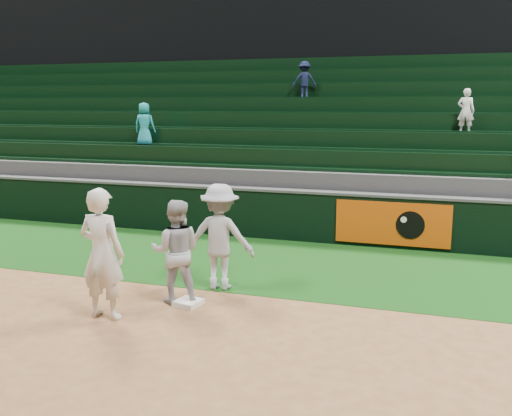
{
  "coord_description": "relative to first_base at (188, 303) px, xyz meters",
  "views": [
    {
      "loc": [
        4.03,
        -8.15,
        3.32
      ],
      "look_at": [
        0.58,
        2.3,
        1.3
      ],
      "focal_mm": 40.0,
      "sensor_mm": 36.0,
      "label": 1
    }
  ],
  "objects": [
    {
      "name": "first_base",
      "position": [
        0.0,
        0.0,
        0.0
      ],
      "size": [
        0.46,
        0.46,
        0.09
      ],
      "primitive_type": "cube",
      "rotation": [
        0.0,
        0.0,
        -0.19
      ],
      "color": "white",
      "rests_on": "ground"
    },
    {
      "name": "ground",
      "position": [
        -0.11,
        -0.1,
        -0.04
      ],
      "size": [
        70.0,
        70.0,
        0.0
      ],
      "primitive_type": "plane",
      "color": "brown",
      "rests_on": "ground"
    },
    {
      "name": "upper_deck",
      "position": [
        -0.11,
        17.35,
        5.96
      ],
      "size": [
        40.0,
        12.0,
        12.0
      ],
      "primitive_type": "cube",
      "color": "black",
      "rests_on": "ground"
    },
    {
      "name": "baserunner",
      "position": [
        -0.26,
        0.11,
        0.83
      ],
      "size": [
        1.02,
        0.9,
        1.76
      ],
      "primitive_type": "imported",
      "rotation": [
        0.0,
        0.0,
        3.45
      ],
      "color": "#A5A7B0",
      "rests_on": "ground"
    },
    {
      "name": "foul_grass",
      "position": [
        -0.11,
        2.9,
        -0.04
      ],
      "size": [
        36.0,
        4.2,
        0.01
      ],
      "primitive_type": "cube",
      "color": "#0E380E",
      "rests_on": "ground"
    },
    {
      "name": "field_wall",
      "position": [
        -0.09,
        5.09,
        0.59
      ],
      "size": [
        36.0,
        0.45,
        1.25
      ],
      "color": "black",
      "rests_on": "ground"
    },
    {
      "name": "base_coach",
      "position": [
        0.19,
        1.0,
        0.92
      ],
      "size": [
        1.29,
        0.81,
        1.92
      ],
      "primitive_type": "imported",
      "rotation": [
        0.0,
        0.0,
        3.22
      ],
      "color": "#A6A9B3",
      "rests_on": "foul_grass"
    },
    {
      "name": "first_baseman",
      "position": [
        -1.02,
        -0.9,
        0.99
      ],
      "size": [
        0.78,
        0.53,
        2.07
      ],
      "primitive_type": "imported",
      "rotation": [
        0.0,
        0.0,
        3.1
      ],
      "color": "white",
      "rests_on": "ground"
    },
    {
      "name": "stadium_seating",
      "position": [
        -0.11,
        8.86,
        1.65
      ],
      "size": [
        36.0,
        5.95,
        4.85
      ],
      "color": "#373739",
      "rests_on": "ground"
    }
  ]
}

